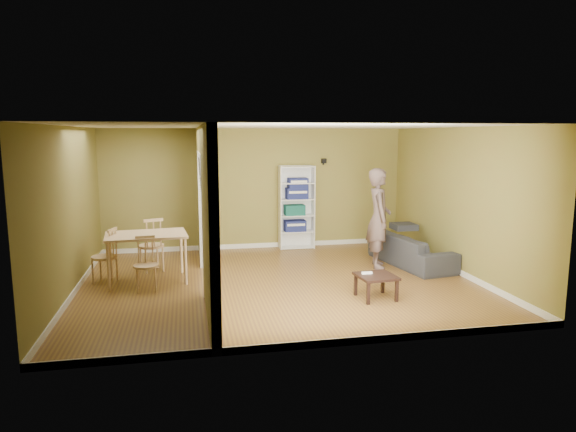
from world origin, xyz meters
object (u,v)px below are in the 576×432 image
at_px(sofa, 411,245).
at_px(chair_near, 146,264).
at_px(bookshelf, 296,207).
at_px(dining_table, 146,238).
at_px(person, 379,210).
at_px(chair_left, 104,255).
at_px(chair_far, 151,244).
at_px(coffee_table, 376,278).

relative_size(sofa, chair_near, 2.28).
bearing_deg(bookshelf, dining_table, -145.40).
bearing_deg(person, dining_table, 104.82).
height_order(chair_left, chair_far, chair_far).
xyz_separation_m(dining_table, chair_far, (0.03, 0.67, -0.25)).
bearing_deg(chair_near, coffee_table, -20.53).
xyz_separation_m(bookshelf, coffee_table, (0.44, -3.73, -0.59)).
xyz_separation_m(person, bookshelf, (-1.17, 1.93, -0.19)).
bearing_deg(sofa, chair_far, 75.11).
height_order(sofa, chair_left, chair_left).
bearing_deg(coffee_table, sofa, 52.24).
distance_m(bookshelf, chair_far, 3.34).
bearing_deg(dining_table, person, 2.24).
bearing_deg(coffee_table, chair_far, 146.07).
bearing_deg(dining_table, bookshelf, 34.60).
distance_m(person, chair_near, 4.29).
relative_size(sofa, person, 0.91).
height_order(coffee_table, chair_near, chair_near).
height_order(sofa, bookshelf, bookshelf).
height_order(sofa, chair_far, chair_far).
relative_size(bookshelf, chair_far, 1.81).
xyz_separation_m(sofa, chair_left, (-5.57, -0.10, 0.09)).
distance_m(chair_near, chair_far, 1.22).
relative_size(coffee_table, chair_far, 0.56).
bearing_deg(chair_left, coffee_table, 84.05).
distance_m(dining_table, chair_near, 0.63).
bearing_deg(person, sofa, -76.93).
bearing_deg(chair_far, bookshelf, -175.83).
bearing_deg(chair_near, chair_left, 136.30).
distance_m(coffee_table, dining_table, 3.86).
xyz_separation_m(sofa, chair_near, (-4.85, -0.72, 0.06)).
relative_size(chair_near, chair_far, 0.87).
height_order(chair_left, chair_near, chair_left).
distance_m(chair_left, chair_near, 0.95).
bearing_deg(bookshelf, chair_near, -138.74).
relative_size(sofa, bookshelf, 1.10).
relative_size(sofa, chair_left, 2.14).
bearing_deg(sofa, chair_left, 82.07).
relative_size(coffee_table, dining_table, 0.42).
xyz_separation_m(person, dining_table, (-4.20, -0.16, -0.35)).
bearing_deg(coffee_table, dining_table, 154.69).
bearing_deg(chair_far, dining_table, 66.32).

